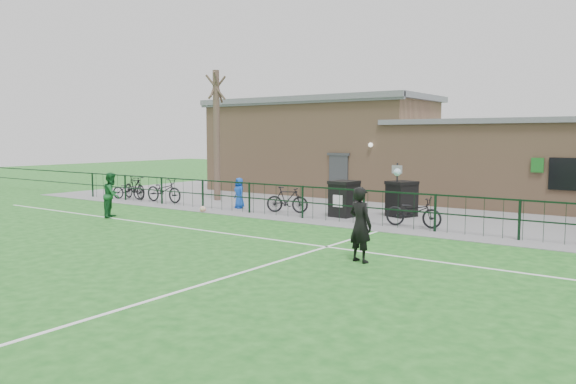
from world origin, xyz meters
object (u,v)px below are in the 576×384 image
Objects in this scene: outfield_player at (112,195)px; ball_ground at (203,209)px; wheelie_bin_left at (344,200)px; bicycle_e at (413,212)px; bicycle_a at (129,190)px; spectator_child at (239,193)px; bicycle_b at (135,187)px; sign_post at (397,190)px; bicycle_c at (164,190)px; wheelie_bin_right at (402,200)px; bare_tree at (217,136)px; bicycle_d at (287,200)px.

ball_ground is (1.77, 2.93, -0.71)m from outfield_player.
wheelie_bin_left is 3.15m from bicycle_e.
outfield_player is (4.23, -4.12, 0.36)m from bicycle_a.
spectator_child reaches higher than wheelie_bin_left.
bicycle_b is 1.46× the size of spectator_child.
spectator_child is (-6.38, -1.42, -0.37)m from sign_post.
bicycle_b reaches higher than bicycle_c.
sign_post reaches higher than wheelie_bin_right.
bare_tree is 4.95m from bicycle_a.
bare_tree is at bearing 174.78° from wheelie_bin_left.
bicycle_b reaches higher than ball_ground.
bicycle_d is 1.33× the size of spectator_child.
bicycle_e is at bearing -51.59° from sign_post.
bicycle_c reaches higher than bicycle_d.
bicycle_c is 1.25× the size of outfield_player.
bicycle_a is 1.02× the size of bicycle_d.
bicycle_c is at bearing -170.32° from sign_post.
wheelie_bin_left reaches higher than bicycle_e.
bicycle_e is 1.14× the size of outfield_player.
bare_tree reaches higher than bicycle_d.
bicycle_a is 1.03× the size of outfield_player.
sign_post is 4.23m from bicycle_d.
bicycle_b is 2.15m from bicycle_c.
bicycle_b is at bearing -171.97° from wheelie_bin_left.
wheelie_bin_right is 0.66× the size of bicycle_b.
bicycle_c is (-8.87, -0.80, -0.07)m from wheelie_bin_left.
bicycle_b is (-12.75, -1.95, -0.06)m from wheelie_bin_right.
bicycle_b is 0.89× the size of bicycle_c.
bare_tree is at bearing -76.49° from bicycle_a.
outfield_player is at bearing -91.27° from spectator_child.
wheelie_bin_right is 13.10m from bicycle_a.
bicycle_e is (10.59, -2.05, -2.49)m from bare_tree.
wheelie_bin_left is 2.36m from bicycle_d.
bicycle_c is at bearing -122.76° from bare_tree.
sign_post is (1.65, 1.00, 0.38)m from wheelie_bin_left.
bicycle_a is at bearing 91.34° from bicycle_c.
bare_tree is 3.19× the size of bicycle_e.
outfield_player is at bearing -126.83° from bicycle_b.
bicycle_c reaches higher than ball_ground.
bicycle_e is at bearing -9.93° from wheelie_bin_left.
sign_post is 12.99m from bicycle_a.
wheelie_bin_left is 8.59m from outfield_player.
spectator_child is 0.76× the size of outfield_player.
wheelie_bin_left is 0.60× the size of bicycle_c.
bicycle_e is 1.49× the size of spectator_child.
ball_ground is (-6.92, -3.35, -0.51)m from wheelie_bin_right.
bicycle_e is 10.88m from outfield_player.
ball_ground is (-2.86, -1.72, -0.41)m from bicycle_d.
bicycle_e is at bearing 9.17° from ball_ground.
bare_tree is 4.90× the size of wheelie_bin_right.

